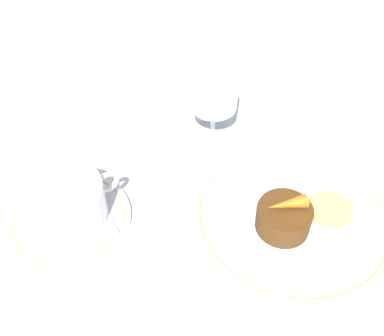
% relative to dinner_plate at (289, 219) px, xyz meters
% --- Properties ---
extents(ground_plane, '(3.00, 3.00, 0.00)m').
position_rel_dinner_plate_xyz_m(ground_plane, '(0.00, 0.04, -0.01)').
color(ground_plane, white).
extents(dinner_plate, '(0.27, 0.27, 0.01)m').
position_rel_dinner_plate_xyz_m(dinner_plate, '(0.00, 0.00, 0.00)').
color(dinner_plate, white).
rests_on(dinner_plate, ground_plane).
extents(saucer, '(0.16, 0.16, 0.01)m').
position_rel_dinner_plate_xyz_m(saucer, '(-0.24, 0.17, -0.00)').
color(saucer, white).
rests_on(saucer, ground_plane).
extents(coffee_cup, '(0.12, 0.10, 0.06)m').
position_rel_dinner_plate_xyz_m(coffee_cup, '(-0.24, 0.17, 0.03)').
color(coffee_cup, white).
rests_on(coffee_cup, saucer).
extents(spoon, '(0.02, 0.11, 0.00)m').
position_rel_dinner_plate_xyz_m(spoon, '(-0.19, 0.16, 0.00)').
color(spoon, silver).
rests_on(spoon, saucer).
extents(wine_glass, '(0.07, 0.07, 0.11)m').
position_rel_dinner_plate_xyz_m(wine_glass, '(0.03, 0.21, 0.06)').
color(wine_glass, silver).
rests_on(wine_glass, ground_plane).
extents(fork, '(0.05, 0.17, 0.01)m').
position_rel_dinner_plate_xyz_m(fork, '(0.19, 0.00, -0.01)').
color(fork, silver).
rests_on(fork, ground_plane).
extents(dessert_cake, '(0.07, 0.07, 0.04)m').
position_rel_dinner_plate_xyz_m(dessert_cake, '(-0.02, -0.01, 0.02)').
color(dessert_cake, '#563314').
rests_on(dessert_cake, dinner_plate).
extents(carrot_garnish, '(0.05, 0.04, 0.02)m').
position_rel_dinner_plate_xyz_m(carrot_garnish, '(-0.02, -0.01, 0.05)').
color(carrot_garnish, orange).
rests_on(carrot_garnish, dessert_cake).
extents(pineapple_slice, '(0.06, 0.06, 0.01)m').
position_rel_dinner_plate_xyz_m(pineapple_slice, '(0.05, -0.03, 0.01)').
color(pineapple_slice, '#EFE075').
rests_on(pineapple_slice, dinner_plate).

